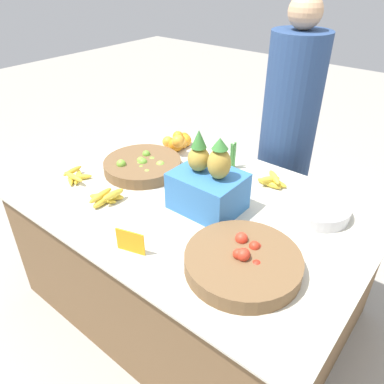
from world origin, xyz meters
name	(u,v)px	position (x,y,z in m)	size (l,w,h in m)	color
ground_plane	(192,299)	(0.00, 0.00, 0.00)	(12.00, 12.00, 0.00)	#A39E93
market_table	(192,254)	(0.00, 0.00, 0.36)	(1.72, 1.17, 0.71)	brown
lime_bowl	(143,165)	(-0.41, 0.06, 0.75)	(0.43, 0.43, 0.09)	brown
tomato_basket	(243,262)	(0.45, -0.25, 0.75)	(0.45, 0.45, 0.11)	brown
orange_pile	(178,142)	(-0.43, 0.40, 0.76)	(0.20, 0.22, 0.13)	orange
metal_bowl	(318,209)	(0.53, 0.28, 0.74)	(0.29, 0.29, 0.06)	silver
price_sign	(130,242)	(0.04, -0.45, 0.77)	(0.12, 0.04, 0.10)	orange
produce_crate	(208,185)	(0.10, 0.00, 0.84)	(0.32, 0.26, 0.39)	#3370B7
veg_bundle	(233,156)	(-0.03, 0.40, 0.79)	(0.03, 0.04, 0.15)	#428438
banana_bunch_front_center	(75,176)	(-0.62, -0.24, 0.73)	(0.18, 0.15, 0.05)	gold
banana_bunch_middle_left	(273,181)	(0.24, 0.38, 0.74)	(0.16, 0.14, 0.06)	gold
banana_bunch_middle_right	(105,197)	(-0.32, -0.28, 0.74)	(0.16, 0.18, 0.06)	gold
vendor_person	(286,143)	(0.07, 0.86, 0.73)	(0.34, 0.34, 1.58)	navy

